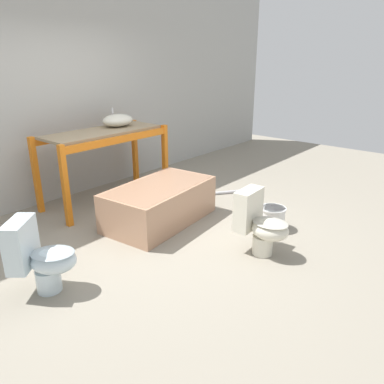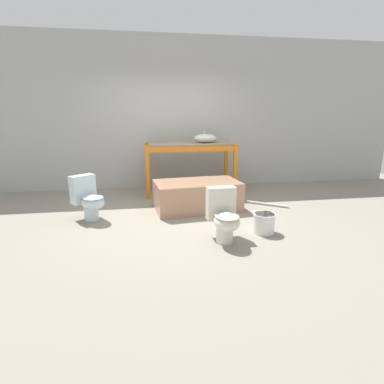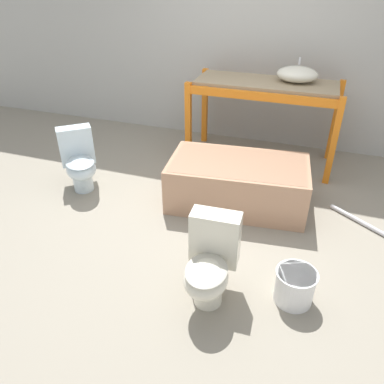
{
  "view_description": "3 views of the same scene",
  "coord_description": "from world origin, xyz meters",
  "px_view_note": "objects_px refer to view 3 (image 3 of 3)",
  "views": [
    {
      "loc": [
        -2.74,
        -2.97,
        2.01
      ],
      "look_at": [
        0.16,
        -0.51,
        0.62
      ],
      "focal_mm": 35.0,
      "sensor_mm": 36.0,
      "label": 1
    },
    {
      "loc": [
        -0.51,
        -4.72,
        1.61
      ],
      "look_at": [
        0.15,
        -0.52,
        0.5
      ],
      "focal_mm": 28.0,
      "sensor_mm": 36.0,
      "label": 2
    },
    {
      "loc": [
        1.01,
        -3.2,
        2.25
      ],
      "look_at": [
        0.11,
        -0.58,
        0.53
      ],
      "focal_mm": 35.0,
      "sensor_mm": 36.0,
      "label": 3
    }
  ],
  "objects_px": {
    "sink_basin": "(297,74)",
    "toilet_far": "(79,161)",
    "bathtub_main": "(238,180)",
    "bucket_white": "(295,286)",
    "toilet_near": "(210,263)"
  },
  "relations": [
    {
      "from": "sink_basin",
      "to": "toilet_far",
      "type": "bearing_deg",
      "value": -145.47
    },
    {
      "from": "sink_basin",
      "to": "bathtub_main",
      "type": "height_order",
      "value": "sink_basin"
    },
    {
      "from": "sink_basin",
      "to": "bucket_white",
      "type": "relative_size",
      "value": 1.5
    },
    {
      "from": "bathtub_main",
      "to": "toilet_near",
      "type": "distance_m",
      "value": 1.39
    },
    {
      "from": "toilet_near",
      "to": "bucket_white",
      "type": "xyz_separation_m",
      "value": [
        0.62,
        0.18,
        -0.2
      ]
    },
    {
      "from": "bucket_white",
      "to": "bathtub_main",
      "type": "bearing_deg",
      "value": 121.27
    },
    {
      "from": "toilet_near",
      "to": "sink_basin",
      "type": "bearing_deg",
      "value": 81.09
    },
    {
      "from": "bathtub_main",
      "to": "sink_basin",
      "type": "bearing_deg",
      "value": 66.37
    },
    {
      "from": "toilet_far",
      "to": "bucket_white",
      "type": "bearing_deg",
      "value": -60.82
    },
    {
      "from": "bathtub_main",
      "to": "bucket_white",
      "type": "xyz_separation_m",
      "value": [
        0.73,
        -1.2,
        -0.14
      ]
    },
    {
      "from": "toilet_far",
      "to": "sink_basin",
      "type": "bearing_deg",
      "value": -5.55
    },
    {
      "from": "sink_basin",
      "to": "toilet_far",
      "type": "height_order",
      "value": "sink_basin"
    },
    {
      "from": "toilet_near",
      "to": "bucket_white",
      "type": "bearing_deg",
      "value": 13.17
    },
    {
      "from": "sink_basin",
      "to": "bucket_white",
      "type": "bearing_deg",
      "value": -81.61
    },
    {
      "from": "sink_basin",
      "to": "bucket_white",
      "type": "height_order",
      "value": "sink_basin"
    }
  ]
}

